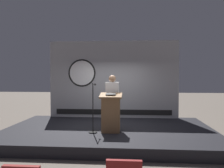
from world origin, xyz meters
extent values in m
plane|color=#6B6056|center=(0.00, 0.00, 0.00)|extent=(40.00, 40.00, 0.00)
cube|color=black|center=(0.00, 0.00, 0.15)|extent=(6.40, 4.00, 0.30)
cube|color=#9E9EA3|center=(0.00, 1.85, 1.79)|extent=(5.02, 0.10, 2.99)
cylinder|color=black|center=(-1.23, 1.80, 2.04)|extent=(1.08, 0.02, 1.08)
cylinder|color=white|center=(-1.23, 1.79, 2.04)|extent=(0.96, 0.02, 0.96)
cube|color=black|center=(0.00, 1.79, 0.52)|extent=(4.52, 0.02, 0.20)
cube|color=olive|center=(0.11, -0.51, 0.81)|extent=(0.52, 0.40, 1.03)
cube|color=olive|center=(0.11, -0.51, 1.36)|extent=(0.64, 0.50, 0.15)
cube|color=black|center=(0.11, -0.53, 1.40)|extent=(0.28, 0.20, 0.06)
cylinder|color=black|center=(0.11, -0.03, 0.72)|extent=(0.26, 0.26, 0.83)
cube|color=white|center=(0.11, -0.03, 1.43)|extent=(0.40, 0.24, 0.59)
sphere|color=#997051|center=(0.11, -0.03, 1.84)|extent=(0.22, 0.22, 0.22)
cylinder|color=black|center=(-0.39, -0.66, 0.31)|extent=(0.24, 0.24, 0.02)
cylinder|color=black|center=(-0.39, -0.66, 1.01)|extent=(0.03, 0.03, 1.42)
cylinder|color=black|center=(-0.39, -0.46, 1.67)|extent=(0.02, 0.40, 0.02)
sphere|color=#262626|center=(-0.39, -0.26, 1.67)|extent=(0.07, 0.07, 0.07)
camera|label=1|loc=(0.66, -7.05, 1.91)|focal=36.62mm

